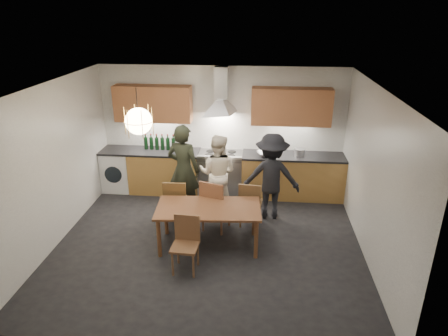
# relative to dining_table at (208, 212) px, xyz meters

# --- Properties ---
(ground) EXTENTS (5.00, 5.00, 0.00)m
(ground) POSITION_rel_dining_table_xyz_m (-0.01, 0.06, -0.62)
(ground) COLOR black
(ground) RESTS_ON ground
(room_shell) EXTENTS (5.02, 4.52, 2.61)m
(room_shell) POSITION_rel_dining_table_xyz_m (-0.01, 0.06, 1.09)
(room_shell) COLOR white
(room_shell) RESTS_ON ground
(counter_run) EXTENTS (5.00, 0.62, 0.90)m
(counter_run) POSITION_rel_dining_table_xyz_m (0.01, 2.01, -0.17)
(counter_run) COLOR tan
(counter_run) RESTS_ON ground
(range_stove) EXTENTS (0.90, 0.60, 0.92)m
(range_stove) POSITION_rel_dining_table_xyz_m (-0.01, 2.00, -0.18)
(range_stove) COLOR silver
(range_stove) RESTS_ON ground
(wall_fixtures) EXTENTS (4.30, 0.54, 1.10)m
(wall_fixtures) POSITION_rel_dining_table_xyz_m (-0.01, 2.12, 1.25)
(wall_fixtures) COLOR #BD7648
(wall_fixtures) RESTS_ON ground
(pendant_lamp) EXTENTS (0.43, 0.43, 0.70)m
(pendant_lamp) POSITION_rel_dining_table_xyz_m (-1.01, -0.04, 1.48)
(pendant_lamp) COLOR black
(pendant_lamp) RESTS_ON ground
(dining_table) EXTENTS (1.71, 0.94, 0.70)m
(dining_table) POSITION_rel_dining_table_xyz_m (0.00, 0.00, 0.00)
(dining_table) COLOR brown
(dining_table) RESTS_ON ground
(chair_back_left) EXTENTS (0.41, 0.41, 0.89)m
(chair_back_left) POSITION_rel_dining_table_xyz_m (-0.66, 0.57, -0.11)
(chair_back_left) COLOR brown
(chair_back_left) RESTS_ON ground
(chair_back_mid) EXTENTS (0.54, 0.54, 0.96)m
(chair_back_mid) POSITION_rel_dining_table_xyz_m (0.03, 0.46, -0.07)
(chair_back_mid) COLOR brown
(chair_back_mid) RESTS_ON ground
(chair_back_right) EXTENTS (0.42, 0.42, 0.85)m
(chair_back_right) POSITION_rel_dining_table_xyz_m (0.64, 0.68, -0.13)
(chair_back_right) COLOR brown
(chair_back_right) RESTS_ON ground
(chair_front) EXTENTS (0.40, 0.40, 0.85)m
(chair_front) POSITION_rel_dining_table_xyz_m (-0.25, -0.63, -0.13)
(chair_front) COLOR brown
(chair_front) RESTS_ON ground
(person_left) EXTENTS (0.72, 0.57, 1.73)m
(person_left) POSITION_rel_dining_table_xyz_m (-0.61, 1.12, 0.25)
(person_left) COLOR black
(person_left) RESTS_ON ground
(person_mid) EXTENTS (0.82, 0.68, 1.51)m
(person_mid) POSITION_rel_dining_table_xyz_m (0.01, 1.28, 0.14)
(person_mid) COLOR white
(person_mid) RESTS_ON ground
(person_right) EXTENTS (1.06, 0.62, 1.61)m
(person_right) POSITION_rel_dining_table_xyz_m (1.01, 1.09, 0.19)
(person_right) COLOR black
(person_right) RESTS_ON ground
(mixing_bowl) EXTENTS (0.44, 0.44, 0.09)m
(mixing_bowl) POSITION_rel_dining_table_xyz_m (0.90, 1.92, 0.32)
(mixing_bowl) COLOR silver
(mixing_bowl) RESTS_ON counter_run
(stock_pot) EXTENTS (0.23, 0.23, 0.14)m
(stock_pot) POSITION_rel_dining_table_xyz_m (1.57, 1.98, 0.35)
(stock_pot) COLOR silver
(stock_pot) RESTS_ON counter_run
(wine_bottles) EXTENTS (0.66, 0.08, 0.33)m
(wine_bottles) POSITION_rel_dining_table_xyz_m (-1.29, 2.09, 0.45)
(wine_bottles) COLOR black
(wine_bottles) RESTS_ON counter_run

